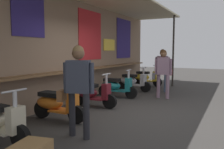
# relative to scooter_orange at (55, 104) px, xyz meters

# --- Properties ---
(ground_plane) EXTENTS (33.82, 33.82, 0.00)m
(ground_plane) POSITION_rel_scooter_orange_xyz_m (1.49, -1.08, -0.39)
(ground_plane) COLOR #383533
(market_stall_facade) EXTENTS (12.08, 2.29, 3.25)m
(market_stall_facade) POSITION_rel_scooter_orange_xyz_m (1.50, 0.79, 1.43)
(market_stall_facade) COLOR #7F6651
(market_stall_facade) RESTS_ON ground_plane
(scooter_orange) EXTENTS (0.46, 1.40, 0.97)m
(scooter_orange) POSITION_rel_scooter_orange_xyz_m (0.00, 0.00, 0.00)
(scooter_orange) COLOR orange
(scooter_orange) RESTS_ON ground_plane
(scooter_maroon) EXTENTS (0.46, 1.40, 0.97)m
(scooter_maroon) POSITION_rel_scooter_orange_xyz_m (1.52, -0.00, 0.00)
(scooter_maroon) COLOR maroon
(scooter_maroon) RESTS_ON ground_plane
(scooter_teal) EXTENTS (0.49, 1.40, 0.97)m
(scooter_teal) POSITION_rel_scooter_orange_xyz_m (3.02, -0.00, 0.00)
(scooter_teal) COLOR #197075
(scooter_teal) RESTS_ON ground_plane
(scooter_silver) EXTENTS (0.50, 1.40, 0.97)m
(scooter_silver) POSITION_rel_scooter_orange_xyz_m (4.52, -0.00, 0.00)
(scooter_silver) COLOR #B2B5BA
(scooter_silver) RESTS_ON ground_plane
(scooter_yellow) EXTENTS (0.48, 1.40, 0.97)m
(scooter_yellow) POSITION_rel_scooter_orange_xyz_m (6.06, -0.00, 0.00)
(scooter_yellow) COLOR gold
(scooter_yellow) RESTS_ON ground_plane
(shopper_with_handbag) EXTENTS (0.39, 0.65, 1.62)m
(shopper_with_handbag) POSITION_rel_scooter_orange_xyz_m (3.64, -1.46, 0.59)
(shopper_with_handbag) COLOR gray
(shopper_with_handbag) RESTS_ON ground_plane
(shopper_browsing) EXTENTS (0.41, 0.66, 1.69)m
(shopper_browsing) POSITION_rel_scooter_orange_xyz_m (-0.64, -1.09, 0.64)
(shopper_browsing) COLOR #232328
(shopper_browsing) RESTS_ON ground_plane
(shopper_passing) EXTENTS (0.31, 0.65, 1.65)m
(shopper_passing) POSITION_rel_scooter_orange_xyz_m (4.95, -1.10, 0.62)
(shopper_passing) COLOR slate
(shopper_passing) RESTS_ON ground_plane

